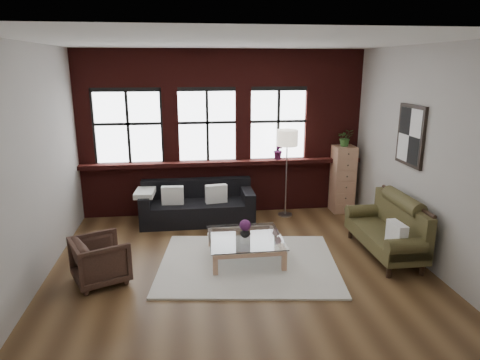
{
  "coord_description": "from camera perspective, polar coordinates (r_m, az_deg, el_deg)",
  "views": [
    {
      "loc": [
        -0.74,
        -5.84,
        2.91
      ],
      "look_at": [
        0.1,
        0.6,
        1.15
      ],
      "focal_mm": 32.0,
      "sensor_mm": 36.0,
      "label": 1
    }
  ],
  "objects": [
    {
      "name": "floor",
      "position": [
        6.57,
        -0.19,
        -11.14
      ],
      "size": [
        5.5,
        5.5,
        0.0
      ],
      "primitive_type": "plane",
      "color": "#49301A",
      "rests_on": "ground"
    },
    {
      "name": "ceiling",
      "position": [
        5.9,
        -0.22,
        17.98
      ],
      "size": [
        5.5,
        5.5,
        0.0
      ],
      "primitive_type": "plane",
      "rotation": [
        3.14,
        0.0,
        0.0
      ],
      "color": "white",
      "rests_on": "ground"
    },
    {
      "name": "wall_back",
      "position": [
        8.48,
        -2.34,
        6.25
      ],
      "size": [
        5.5,
        0.0,
        5.5
      ],
      "primitive_type": "plane",
      "rotation": [
        1.57,
        0.0,
        0.0
      ],
      "color": "#A6A29B",
      "rests_on": "ground"
    },
    {
      "name": "wall_front",
      "position": [
        3.66,
        4.74,
        -5.82
      ],
      "size": [
        5.5,
        0.0,
        5.5
      ],
      "primitive_type": "plane",
      "rotation": [
        -1.57,
        0.0,
        0.0
      ],
      "color": "#A6A29B",
      "rests_on": "ground"
    },
    {
      "name": "wall_left",
      "position": [
        6.31,
        -25.81,
        1.66
      ],
      "size": [
        0.0,
        5.0,
        5.0
      ],
      "primitive_type": "plane",
      "rotation": [
        1.57,
        0.0,
        1.57
      ],
      "color": "#A6A29B",
      "rests_on": "ground"
    },
    {
      "name": "wall_right",
      "position": [
        6.93,
        23.02,
        3.05
      ],
      "size": [
        0.0,
        5.0,
        5.0
      ],
      "primitive_type": "plane",
      "rotation": [
        1.57,
        0.0,
        -1.57
      ],
      "color": "#A6A29B",
      "rests_on": "ground"
    },
    {
      "name": "brick_backwall",
      "position": [
        8.42,
        -2.31,
        6.19
      ],
      "size": [
        5.5,
        0.12,
        3.2
      ],
      "primitive_type": null,
      "color": "#42110F",
      "rests_on": "floor"
    },
    {
      "name": "sill_ledge",
      "position": [
        8.43,
        -2.21,
        2.33
      ],
      "size": [
        5.5,
        0.3,
        0.08
      ],
      "primitive_type": "cube",
      "color": "#42110F",
      "rests_on": "brick_backwall"
    },
    {
      "name": "window_left",
      "position": [
        8.44,
        -14.67,
        6.76
      ],
      "size": [
        1.38,
        0.1,
        1.5
      ],
      "primitive_type": null,
      "color": "black",
      "rests_on": "brick_backwall"
    },
    {
      "name": "window_mid",
      "position": [
        8.38,
        -4.38,
        7.16
      ],
      "size": [
        1.38,
        0.1,
        1.5
      ],
      "primitive_type": null,
      "color": "black",
      "rests_on": "brick_backwall"
    },
    {
      "name": "window_right",
      "position": [
        8.57,
        5.08,
        7.32
      ],
      "size": [
        1.38,
        0.1,
        1.5
      ],
      "primitive_type": null,
      "color": "black",
      "rests_on": "brick_backwall"
    },
    {
      "name": "wall_poster",
      "position": [
        7.13,
        21.82,
        5.53
      ],
      "size": [
        0.05,
        0.74,
        0.94
      ],
      "primitive_type": null,
      "color": "black",
      "rests_on": "wall_right"
    },
    {
      "name": "shag_rug",
      "position": [
        6.55,
        1.08,
        -11.06
      ],
      "size": [
        2.87,
        2.39,
        0.03
      ],
      "primitive_type": "cube",
      "rotation": [
        0.0,
        0.0,
        -0.13
      ],
      "color": "beige",
      "rests_on": "floor"
    },
    {
      "name": "dark_sofa",
      "position": [
        8.15,
        -5.71,
        -3.0
      ],
      "size": [
        2.12,
        0.86,
        0.77
      ],
      "primitive_type": null,
      "color": "black",
      "rests_on": "floor"
    },
    {
      "name": "pillow_a",
      "position": [
        7.99,
        -8.97,
        -2.03
      ],
      "size": [
        0.41,
        0.16,
        0.34
      ],
      "primitive_type": "cube",
      "rotation": [
        0.0,
        0.0,
        -0.06
      ],
      "color": "white",
      "rests_on": "dark_sofa"
    },
    {
      "name": "pillow_b",
      "position": [
        8.01,
        -3.2,
        -1.83
      ],
      "size": [
        0.42,
        0.2,
        0.34
      ],
      "primitive_type": "cube",
      "rotation": [
        0.0,
        0.0,
        0.16
      ],
      "color": "white",
      "rests_on": "dark_sofa"
    },
    {
      "name": "vintage_settee",
      "position": [
        7.06,
        18.74,
        -6.08
      ],
      "size": [
        0.75,
        1.69,
        0.9
      ],
      "primitive_type": null,
      "color": "#443E1F",
      "rests_on": "floor"
    },
    {
      "name": "pillow_settee",
      "position": [
        6.55,
        20.15,
        -6.78
      ],
      "size": [
        0.16,
        0.39,
        0.34
      ],
      "primitive_type": "cube",
      "rotation": [
        0.0,
        0.0,
        0.04
      ],
      "color": "white",
      "rests_on": "vintage_settee"
    },
    {
      "name": "armchair",
      "position": [
        6.25,
        -18.11,
        -10.1
      ],
      "size": [
        0.92,
        0.91,
        0.64
      ],
      "primitive_type": "imported",
      "rotation": [
        0.0,
        0.0,
        2.0
      ],
      "color": "#34221A",
      "rests_on": "floor"
    },
    {
      "name": "coffee_table",
      "position": [
        6.66,
        0.68,
        -9.07
      ],
      "size": [
        1.12,
        1.12,
        0.38
      ],
      "primitive_type": null,
      "rotation": [
        0.0,
        0.0,
        0.01
      ],
      "color": "tan",
      "rests_on": "shag_rug"
    },
    {
      "name": "vase",
      "position": [
        6.55,
        0.68,
        -6.97
      ],
      "size": [
        0.15,
        0.15,
        0.16
      ],
      "primitive_type": "imported",
      "rotation": [
        0.0,
        0.0,
        -0.02
      ],
      "color": "#B2B2B2",
      "rests_on": "coffee_table"
    },
    {
      "name": "flowers",
      "position": [
        6.51,
        0.69,
        -6.05
      ],
      "size": [
        0.17,
        0.17,
        0.17
      ],
      "primitive_type": "sphere",
      "color": "#5A1E54",
      "rests_on": "vase"
    },
    {
      "name": "drawer_chest",
      "position": [
        8.87,
        13.53,
        0.12
      ],
      "size": [
        0.41,
        0.41,
        1.35
      ],
      "primitive_type": "cube",
      "color": "tan",
      "rests_on": "floor"
    },
    {
      "name": "potted_plant_top",
      "position": [
        8.69,
        13.87,
        5.5
      ],
      "size": [
        0.34,
        0.31,
        0.34
      ],
      "primitive_type": "imported",
      "rotation": [
        0.0,
        0.0,
        -0.15
      ],
      "color": "#2D5923",
      "rests_on": "drawer_chest"
    },
    {
      "name": "floor_lamp",
      "position": [
        8.34,
        6.2,
        1.33
      ],
      "size": [
        0.4,
        0.4,
        1.86
      ],
      "primitive_type": null,
      "color": "#A5A5A8",
      "rests_on": "floor"
    },
    {
      "name": "sill_plant",
      "position": [
        8.53,
        5.22,
        4.0
      ],
      "size": [
        0.24,
        0.21,
        0.38
      ],
      "primitive_type": "imported",
      "rotation": [
        0.0,
        0.0,
        -0.22
      ],
      "color": "#5A1E54",
      "rests_on": "sill_ledge"
    }
  ]
}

